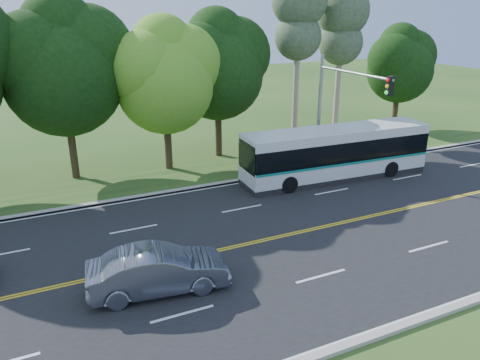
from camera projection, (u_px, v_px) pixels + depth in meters
name	position (u px, v px, depth m)	size (l,w,h in m)	color
ground	(285.00, 236.00, 20.89)	(120.00, 120.00, 0.00)	#294D19
road	(285.00, 235.00, 20.89)	(60.00, 14.00, 0.02)	black
curb_north	(223.00, 183.00, 26.94)	(60.00, 0.30, 0.15)	#A7A097
curb_south	(400.00, 327.00, 14.79)	(60.00, 0.30, 0.15)	#A7A097
grass_verge	(211.00, 174.00, 28.52)	(60.00, 4.00, 0.10)	#294D19
lane_markings	(284.00, 236.00, 20.84)	(57.60, 13.82, 0.00)	gold
tree_row	(105.00, 60.00, 26.81)	(44.70, 9.10, 13.84)	black
bougainvillea_hedge	(318.00, 152.00, 30.42)	(9.50, 2.25, 1.50)	#A50D19
traffic_signal	(339.00, 100.00, 26.45)	(0.42, 6.10, 7.00)	gray
transit_bus	(336.00, 154.00, 27.48)	(11.53, 3.02, 2.99)	silver
sedan	(158.00, 270.00, 16.56)	(1.73, 4.96, 1.63)	slate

